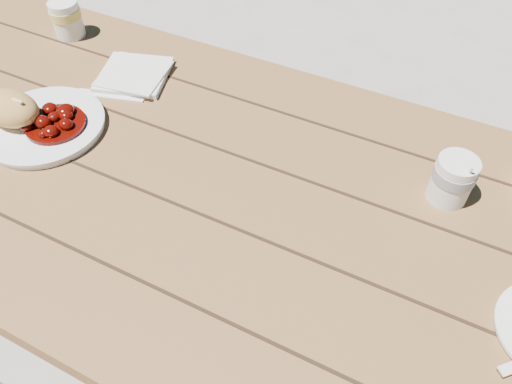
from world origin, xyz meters
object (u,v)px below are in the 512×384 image
at_px(main_plate, 44,126).
at_px(second_cup, 67,19).
at_px(picnic_table, 254,247).
at_px(coffee_cup, 452,180).
at_px(bread_roll, 10,108).

height_order(main_plate, second_cup, second_cup).
relative_size(picnic_table, main_plate, 8.29).
height_order(picnic_table, main_plate, main_plate).
xyz_separation_m(main_plate, coffee_cup, (0.78, 0.19, 0.04)).
height_order(picnic_table, second_cup, second_cup).
xyz_separation_m(picnic_table, coffee_cup, (0.31, 0.16, 0.21)).
bearing_deg(coffee_cup, second_cup, 173.00).
bearing_deg(picnic_table, main_plate, -176.38).
distance_m(picnic_table, bread_roll, 0.57).
bearing_deg(main_plate, second_cup, 122.20).
height_order(main_plate, bread_roll, bread_roll).
bearing_deg(coffee_cup, main_plate, -166.52).
relative_size(coffee_cup, second_cup, 1.00).
relative_size(main_plate, bread_roll, 1.84).
xyz_separation_m(picnic_table, second_cup, (-0.66, 0.28, 0.21)).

